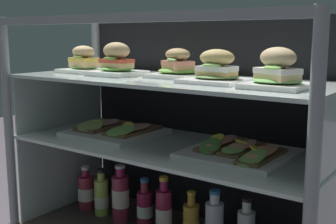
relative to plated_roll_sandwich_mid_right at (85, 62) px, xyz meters
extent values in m
cylinder|color=gray|center=(-0.18, -0.25, -0.26)|extent=(0.04, 0.04, 0.88)
cylinder|color=gray|center=(1.04, -0.25, -0.26)|extent=(0.04, 0.04, 0.88)
cylinder|color=gray|center=(-0.18, 0.25, -0.26)|extent=(0.04, 0.04, 0.88)
cube|color=gray|center=(0.43, -0.25, 0.16)|extent=(1.22, 0.03, 0.03)
cube|color=black|center=(0.43, 0.26, -0.24)|extent=(1.19, 0.01, 0.85)
cube|color=silver|center=(-0.16, 0.00, -0.48)|extent=(0.01, 0.46, 0.36)
cube|color=silver|center=(0.43, 0.00, -0.30)|extent=(1.21, 0.48, 0.01)
cube|color=silver|center=(-0.16, 0.00, -0.17)|extent=(0.01, 0.46, 0.23)
cube|color=silver|center=(1.02, 0.00, -0.17)|extent=(0.01, 0.46, 0.23)
cube|color=silver|center=(0.43, 0.00, -0.05)|extent=(1.21, 0.48, 0.01)
cube|color=white|center=(0.00, 0.00, -0.04)|extent=(0.17, 0.17, 0.02)
ellipsoid|color=#69B356|center=(0.00, 0.00, -0.02)|extent=(0.12, 0.10, 0.01)
cube|color=#EAC286|center=(0.00, 0.00, -0.01)|extent=(0.11, 0.09, 0.02)
cube|color=#EAC34D|center=(0.00, 0.00, 0.01)|extent=(0.11, 0.09, 0.02)
ellipsoid|color=#9FC157|center=(0.00, -0.04, 0.02)|extent=(0.06, 0.04, 0.02)
ellipsoid|color=tan|center=(0.00, 0.00, 0.04)|extent=(0.12, 0.09, 0.05)
cube|color=white|center=(0.21, -0.03, -0.03)|extent=(0.18, 0.18, 0.02)
ellipsoid|color=#61B443|center=(0.21, -0.03, -0.02)|extent=(0.14, 0.12, 0.02)
cube|color=#DDB779|center=(0.21, -0.03, 0.00)|extent=(0.12, 0.08, 0.02)
cube|color=#C6462C|center=(0.21, -0.03, 0.01)|extent=(0.12, 0.08, 0.01)
ellipsoid|color=olive|center=(0.21, -0.06, 0.02)|extent=(0.07, 0.03, 0.01)
ellipsoid|color=tan|center=(0.21, -0.03, 0.05)|extent=(0.12, 0.08, 0.06)
cube|color=white|center=(0.44, 0.04, -0.04)|extent=(0.18, 0.18, 0.01)
ellipsoid|color=#619B3C|center=(0.44, 0.04, -0.02)|extent=(0.15, 0.13, 0.02)
cube|color=tan|center=(0.44, 0.04, -0.01)|extent=(0.14, 0.12, 0.02)
cube|color=tan|center=(0.44, 0.04, 0.01)|extent=(0.14, 0.13, 0.02)
ellipsoid|color=#92C466|center=(0.44, 0.01, 0.02)|extent=(0.07, 0.06, 0.02)
ellipsoid|color=#A28152|center=(0.44, 0.04, 0.04)|extent=(0.14, 0.13, 0.05)
cube|color=white|center=(0.65, -0.03, -0.04)|extent=(0.20, 0.20, 0.01)
ellipsoid|color=#5E8244|center=(0.65, -0.03, -0.02)|extent=(0.15, 0.13, 0.01)
cube|color=#DDBA6C|center=(0.65, -0.03, -0.01)|extent=(0.12, 0.08, 0.02)
cube|color=silver|center=(0.65, -0.03, 0.00)|extent=(0.12, 0.08, 0.02)
ellipsoid|color=#84B661|center=(0.65, -0.07, 0.01)|extent=(0.07, 0.03, 0.01)
ellipsoid|color=tan|center=(0.65, -0.03, 0.04)|extent=(0.12, 0.08, 0.05)
cube|color=white|center=(0.87, -0.07, -0.04)|extent=(0.18, 0.18, 0.01)
ellipsoid|color=#68A851|center=(0.87, -0.07, -0.02)|extent=(0.15, 0.12, 0.01)
cube|color=#E2BE85|center=(0.87, -0.07, -0.01)|extent=(0.14, 0.12, 0.02)
cube|color=silver|center=(0.87, -0.07, 0.01)|extent=(0.15, 0.13, 0.02)
ellipsoid|color=#86C755|center=(0.87, -0.10, 0.02)|extent=(0.08, 0.06, 0.02)
ellipsoid|color=tan|center=(0.87, -0.07, 0.05)|extent=(0.15, 0.13, 0.06)
cube|color=white|center=(0.16, 0.01, -0.28)|extent=(0.34, 0.33, 0.02)
cube|color=brown|center=(0.08, 0.02, -0.26)|extent=(0.12, 0.23, 0.02)
ellipsoid|color=#8FAF61|center=(0.08, -0.05, -0.25)|extent=(0.13, 0.14, 0.04)
ellipsoid|color=#E5A38F|center=(0.08, 0.02, -0.25)|extent=(0.10, 0.18, 0.01)
cylinder|color=yellow|center=(0.07, 0.00, -0.24)|extent=(0.06, 0.06, 0.02)
cube|color=brown|center=(0.23, 0.03, -0.27)|extent=(0.12, 0.24, 0.01)
ellipsoid|color=#8AC65D|center=(0.23, -0.04, -0.25)|extent=(0.12, 0.13, 0.04)
ellipsoid|color=#E1988E|center=(0.23, 0.03, -0.25)|extent=(0.10, 0.19, 0.01)
cylinder|color=yellow|center=(0.22, 0.01, -0.24)|extent=(0.06, 0.06, 0.02)
cube|color=white|center=(0.71, 0.02, -0.28)|extent=(0.34, 0.33, 0.02)
cube|color=brown|center=(0.63, 0.04, -0.27)|extent=(0.08, 0.25, 0.01)
ellipsoid|color=#57943E|center=(0.63, -0.03, -0.26)|extent=(0.10, 0.14, 0.04)
ellipsoid|color=#ED9183|center=(0.63, 0.04, -0.25)|extent=(0.07, 0.20, 0.02)
cylinder|color=yellow|center=(0.62, 0.03, -0.24)|extent=(0.06, 0.06, 0.02)
cube|color=brown|center=(0.72, 0.03, -0.27)|extent=(0.08, 0.22, 0.01)
ellipsoid|color=#86BF61|center=(0.72, -0.04, -0.26)|extent=(0.08, 0.12, 0.02)
ellipsoid|color=#EAA590|center=(0.72, 0.03, -0.25)|extent=(0.07, 0.17, 0.02)
cylinder|color=#FEE14A|center=(0.72, 0.03, -0.24)|extent=(0.06, 0.06, 0.01)
cube|color=brown|center=(0.81, -0.01, -0.27)|extent=(0.08, 0.24, 0.01)
ellipsoid|color=#81B55A|center=(0.81, -0.08, -0.26)|extent=(0.09, 0.13, 0.05)
ellipsoid|color=#EFA67C|center=(0.81, -0.01, -0.25)|extent=(0.07, 0.19, 0.02)
cylinder|color=yellow|center=(0.80, -0.03, -0.24)|extent=(0.05, 0.05, 0.02)
cylinder|color=#A02A3C|center=(-0.05, 0.04, -0.59)|extent=(0.07, 0.07, 0.15)
cylinder|color=white|center=(-0.05, 0.04, -0.60)|extent=(0.07, 0.07, 0.06)
cylinder|color=#A01C3E|center=(-0.05, 0.04, -0.50)|extent=(0.03, 0.03, 0.03)
cylinder|color=silver|center=(-0.05, 0.04, -0.48)|extent=(0.04, 0.04, 0.02)
cylinder|color=#BAD753|center=(0.05, 0.03, -0.59)|extent=(0.06, 0.06, 0.15)
cylinder|color=#EDE8CD|center=(0.05, 0.03, -0.61)|extent=(0.06, 0.06, 0.05)
cylinder|color=#B6C94E|center=(0.05, 0.03, -0.49)|extent=(0.03, 0.03, 0.04)
cylinder|color=black|center=(0.05, 0.03, -0.47)|extent=(0.04, 0.04, 0.02)
cylinder|color=#942943|center=(0.16, 0.02, -0.57)|extent=(0.07, 0.07, 0.20)
cylinder|color=#EFE3CC|center=(0.16, 0.02, -0.56)|extent=(0.07, 0.07, 0.08)
cylinder|color=#A21B4A|center=(0.16, 0.02, -0.45)|extent=(0.04, 0.04, 0.04)
cylinder|color=silver|center=(0.16, 0.02, -0.43)|extent=(0.04, 0.04, 0.01)
cylinder|color=#981D44|center=(0.27, 0.05, -0.59)|extent=(0.06, 0.06, 0.14)
cylinder|color=silver|center=(0.27, 0.05, -0.60)|extent=(0.07, 0.07, 0.05)
cylinder|color=#9D283A|center=(0.27, 0.05, -0.50)|extent=(0.03, 0.03, 0.04)
cylinder|color=#3074B5|center=(0.27, 0.05, -0.47)|extent=(0.04, 0.04, 0.01)
cylinder|color=#9C2444|center=(0.40, 0.02, -0.57)|extent=(0.06, 0.06, 0.18)
cylinder|color=silver|center=(0.40, 0.02, -0.58)|extent=(0.06, 0.06, 0.07)
cylinder|color=#A21B4C|center=(0.40, 0.02, -0.46)|extent=(0.03, 0.03, 0.04)
cylinder|color=gold|center=(0.40, 0.02, -0.43)|extent=(0.03, 0.03, 0.02)
cylinder|color=gold|center=(0.51, 0.04, -0.59)|extent=(0.06, 0.06, 0.14)
cylinder|color=gold|center=(0.51, 0.04, -0.50)|extent=(0.03, 0.03, 0.04)
cylinder|color=gold|center=(0.51, 0.04, -0.47)|extent=(0.03, 0.03, 0.01)
cylinder|color=white|center=(0.62, 0.02, -0.46)|extent=(0.04, 0.04, 0.04)
cylinder|color=teal|center=(0.62, 0.02, -0.44)|extent=(0.04, 0.04, 0.01)
cylinder|color=white|center=(0.73, 0.05, -0.47)|extent=(0.03, 0.03, 0.04)
cylinder|color=black|center=(0.73, 0.05, -0.45)|extent=(0.04, 0.04, 0.01)
camera|label=1|loc=(1.36, -1.28, 0.11)|focal=47.25mm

